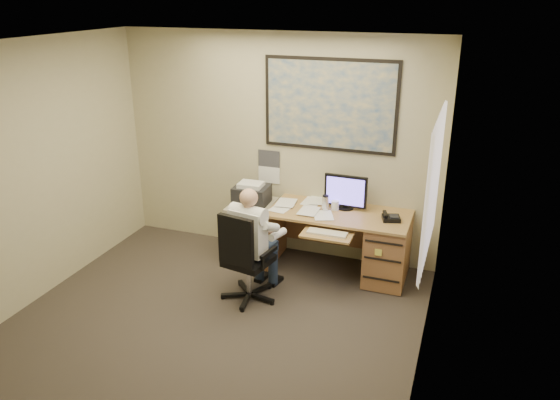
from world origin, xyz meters
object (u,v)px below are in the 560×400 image
(person, at_px, (249,244))
(filing_cabinet, at_px, (252,225))
(office_chair, at_px, (248,275))
(desk, at_px, (367,240))

(person, bearing_deg, filing_cabinet, 121.15)
(office_chair, xyz_separation_m, person, (-0.01, 0.08, 0.32))
(desk, bearing_deg, filing_cabinet, -179.96)
(office_chair, bearing_deg, person, 107.04)
(desk, xyz_separation_m, filing_cabinet, (-1.43, -0.00, -0.02))
(office_chair, distance_m, person, 0.33)
(filing_cabinet, relative_size, office_chair, 0.95)
(office_chair, relative_size, person, 0.83)
(filing_cabinet, height_order, person, person)
(desk, bearing_deg, person, -140.24)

